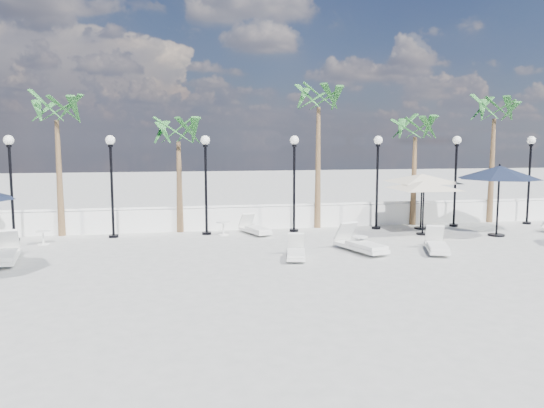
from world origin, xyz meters
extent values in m
plane|color=gray|center=(0.00, 0.00, 0.00)|extent=(100.00, 100.00, 0.00)
cube|color=white|center=(0.00, 7.50, 0.45)|extent=(26.00, 0.30, 0.90)
cube|color=white|center=(0.00, 7.50, 0.97)|extent=(26.00, 0.12, 0.08)
cylinder|color=black|center=(-10.50, 6.50, 0.05)|extent=(0.36, 0.36, 0.10)
cylinder|color=black|center=(-10.50, 6.50, 1.75)|extent=(0.10, 0.10, 3.50)
cylinder|color=black|center=(-10.50, 6.50, 3.45)|extent=(0.18, 0.18, 0.10)
sphere|color=white|center=(-10.50, 6.50, 3.66)|extent=(0.36, 0.36, 0.36)
cylinder|color=black|center=(-7.00, 6.50, 0.05)|extent=(0.36, 0.36, 0.10)
cylinder|color=black|center=(-7.00, 6.50, 1.75)|extent=(0.10, 0.10, 3.50)
cylinder|color=black|center=(-7.00, 6.50, 3.45)|extent=(0.18, 0.18, 0.10)
sphere|color=white|center=(-7.00, 6.50, 3.66)|extent=(0.36, 0.36, 0.36)
cylinder|color=black|center=(-3.50, 6.50, 0.05)|extent=(0.36, 0.36, 0.10)
cylinder|color=black|center=(-3.50, 6.50, 1.75)|extent=(0.10, 0.10, 3.50)
cylinder|color=black|center=(-3.50, 6.50, 3.45)|extent=(0.18, 0.18, 0.10)
sphere|color=white|center=(-3.50, 6.50, 3.66)|extent=(0.36, 0.36, 0.36)
cylinder|color=black|center=(0.00, 6.50, 0.05)|extent=(0.36, 0.36, 0.10)
cylinder|color=black|center=(0.00, 6.50, 1.75)|extent=(0.10, 0.10, 3.50)
cylinder|color=black|center=(0.00, 6.50, 3.45)|extent=(0.18, 0.18, 0.10)
sphere|color=white|center=(0.00, 6.50, 3.66)|extent=(0.36, 0.36, 0.36)
cylinder|color=black|center=(3.50, 6.50, 0.05)|extent=(0.36, 0.36, 0.10)
cylinder|color=black|center=(3.50, 6.50, 1.75)|extent=(0.10, 0.10, 3.50)
cylinder|color=black|center=(3.50, 6.50, 3.45)|extent=(0.18, 0.18, 0.10)
sphere|color=white|center=(3.50, 6.50, 3.66)|extent=(0.36, 0.36, 0.36)
cylinder|color=black|center=(7.00, 6.50, 0.05)|extent=(0.36, 0.36, 0.10)
cylinder|color=black|center=(7.00, 6.50, 1.75)|extent=(0.10, 0.10, 3.50)
cylinder|color=black|center=(7.00, 6.50, 3.45)|extent=(0.18, 0.18, 0.10)
sphere|color=white|center=(7.00, 6.50, 3.66)|extent=(0.36, 0.36, 0.36)
cylinder|color=black|center=(10.50, 6.50, 0.05)|extent=(0.36, 0.36, 0.10)
cylinder|color=black|center=(10.50, 6.50, 1.75)|extent=(0.10, 0.10, 3.50)
cylinder|color=black|center=(10.50, 6.50, 3.45)|extent=(0.18, 0.18, 0.10)
sphere|color=white|center=(10.50, 6.50, 3.66)|extent=(0.36, 0.36, 0.36)
cone|color=brown|center=(-9.00, 7.30, 2.20)|extent=(0.28, 0.28, 4.40)
cone|color=brown|center=(-4.50, 7.30, 1.80)|extent=(0.28, 0.28, 3.60)
cone|color=brown|center=(1.20, 7.30, 2.50)|extent=(0.28, 0.28, 5.00)
cone|color=brown|center=(5.50, 7.30, 1.90)|extent=(0.28, 0.28, 3.80)
cone|color=brown|center=(9.20, 7.30, 2.30)|extent=(0.28, 0.28, 4.60)
cube|color=silver|center=(-9.75, 2.70, 0.17)|extent=(1.03, 2.17, 0.11)
cube|color=silver|center=(-9.70, 2.42, 0.29)|extent=(0.87, 1.50, 0.11)
cube|color=silver|center=(-9.88, 3.54, 0.59)|extent=(0.73, 0.59, 0.65)
cube|color=silver|center=(-1.06, 1.66, 0.13)|extent=(0.93, 1.75, 0.09)
cube|color=silver|center=(-1.12, 1.44, 0.23)|extent=(0.77, 1.21, 0.09)
cube|color=silver|center=(-0.91, 2.31, 0.47)|extent=(0.60, 0.50, 0.52)
cube|color=silver|center=(-1.63, 6.20, 0.14)|extent=(1.13, 1.85, 0.09)
cube|color=silver|center=(-1.55, 5.98, 0.25)|extent=(0.91, 1.30, 0.09)
cube|color=silver|center=(-1.87, 6.87, 0.49)|extent=(0.66, 0.57, 0.55)
cube|color=silver|center=(3.67, 1.69, 0.15)|extent=(1.26, 1.97, 0.10)
cube|color=silver|center=(3.58, 1.45, 0.26)|extent=(1.00, 1.39, 0.10)
cube|color=silver|center=(3.95, 2.40, 0.53)|extent=(0.71, 0.62, 0.58)
cube|color=silver|center=(1.25, 2.21, 0.17)|extent=(1.30, 2.22, 0.11)
cube|color=silver|center=(1.33, 1.94, 0.30)|extent=(1.05, 1.55, 0.11)
cube|color=silver|center=(0.99, 3.02, 0.59)|extent=(0.78, 0.67, 0.66)
cylinder|color=silver|center=(-9.29, 5.55, 0.01)|extent=(0.39, 0.39, 0.03)
cylinder|color=silver|center=(-9.29, 5.55, 0.23)|extent=(0.06, 0.06, 0.46)
cylinder|color=silver|center=(-9.29, 5.55, 0.47)|extent=(0.50, 0.50, 0.03)
cylinder|color=silver|center=(-2.88, 6.20, 0.02)|extent=(0.42, 0.42, 0.03)
cylinder|color=silver|center=(-2.88, 6.20, 0.25)|extent=(0.06, 0.06, 0.50)
cylinder|color=silver|center=(-2.88, 6.20, 0.51)|extent=(0.54, 0.54, 0.03)
cylinder|color=silver|center=(1.31, 2.47, 0.01)|extent=(0.38, 0.38, 0.03)
cylinder|color=silver|center=(1.31, 2.47, 0.23)|extent=(0.06, 0.06, 0.46)
cylinder|color=silver|center=(1.31, 2.47, 0.47)|extent=(0.50, 0.50, 0.03)
cylinder|color=black|center=(7.43, 4.10, 0.03)|extent=(0.62, 0.62, 0.07)
cylinder|color=black|center=(7.43, 4.10, 1.32)|extent=(0.08, 0.08, 2.65)
cone|color=black|center=(7.43, 4.10, 2.45)|extent=(3.09, 3.09, 0.50)
sphere|color=black|center=(7.43, 4.10, 2.72)|extent=(0.09, 0.09, 0.09)
cylinder|color=black|center=(4.77, 4.91, 0.03)|extent=(0.47, 0.47, 0.05)
cylinder|color=black|center=(4.77, 4.91, 1.03)|extent=(0.06, 0.06, 2.07)
pyramid|color=beige|center=(4.77, 4.91, 2.09)|extent=(4.58, 4.58, 0.31)
cylinder|color=black|center=(5.33, 6.20, 0.03)|extent=(0.52, 0.52, 0.06)
cylinder|color=black|center=(5.33, 6.20, 1.13)|extent=(0.07, 0.07, 2.26)
pyramid|color=beige|center=(5.33, 6.20, 2.28)|extent=(4.91, 4.91, 0.35)
camera|label=1|loc=(-4.80, -14.00, 3.63)|focal=35.00mm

